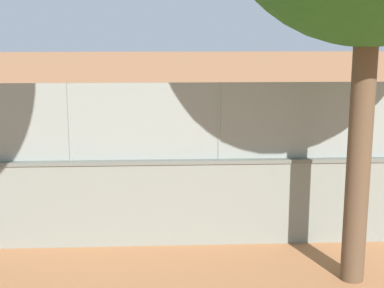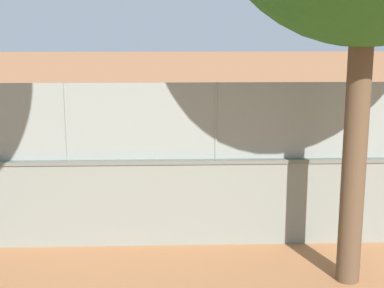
{
  "view_description": "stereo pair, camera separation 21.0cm",
  "coord_description": "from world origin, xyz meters",
  "px_view_note": "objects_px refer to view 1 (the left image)",
  "views": [
    {
      "loc": [
        1.76,
        25.11,
        4.44
      ],
      "look_at": [
        0.54,
        8.51,
        1.1
      ],
      "focal_mm": 50.63,
      "sensor_mm": 36.0,
      "label": 1
    },
    {
      "loc": [
        1.55,
        25.12,
        4.44
      ],
      "look_at": [
        0.54,
        8.51,
        1.1
      ],
      "focal_mm": 50.63,
      "sensor_mm": 36.0,
      "label": 2
    }
  ],
  "objects_px": {
    "sports_ball": "(143,143)",
    "courtside_bench": "(169,194)",
    "player_near_wall_returning": "(153,114)",
    "player_baseline_waiting": "(270,154)"
  },
  "relations": [
    {
      "from": "player_near_wall_returning",
      "to": "player_baseline_waiting",
      "type": "height_order",
      "value": "player_near_wall_returning"
    },
    {
      "from": "player_near_wall_returning",
      "to": "courtside_bench",
      "type": "xyz_separation_m",
      "value": [
        -0.36,
        10.82,
        -0.54
      ]
    },
    {
      "from": "sports_ball",
      "to": "courtside_bench",
      "type": "xyz_separation_m",
      "value": [
        -0.81,
        8.74,
        0.39
      ]
    },
    {
      "from": "player_near_wall_returning",
      "to": "courtside_bench",
      "type": "height_order",
      "value": "player_near_wall_returning"
    },
    {
      "from": "sports_ball",
      "to": "courtside_bench",
      "type": "distance_m",
      "value": 8.79
    },
    {
      "from": "player_near_wall_returning",
      "to": "courtside_bench",
      "type": "distance_m",
      "value": 10.84
    },
    {
      "from": "player_near_wall_returning",
      "to": "sports_ball",
      "type": "height_order",
      "value": "player_near_wall_returning"
    },
    {
      "from": "sports_ball",
      "to": "player_baseline_waiting",
      "type": "bearing_deg",
      "value": 124.55
    },
    {
      "from": "sports_ball",
      "to": "player_near_wall_returning",
      "type": "bearing_deg",
      "value": -102.22
    },
    {
      "from": "player_near_wall_returning",
      "to": "courtside_bench",
      "type": "bearing_deg",
      "value": 91.88
    }
  ]
}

